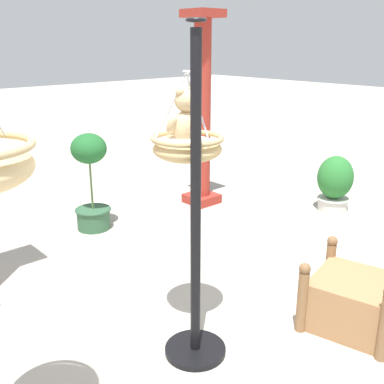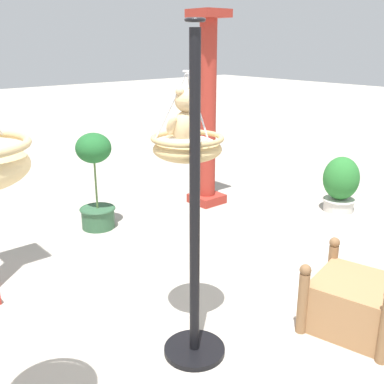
% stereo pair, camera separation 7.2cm
% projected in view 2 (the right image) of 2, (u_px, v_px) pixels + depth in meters
% --- Properties ---
extents(ground_plane, '(40.00, 40.00, 0.00)m').
position_uv_depth(ground_plane, '(195.00, 332.00, 3.59)').
color(ground_plane, '#A8A093').
extents(display_pole_central, '(0.44, 0.44, 2.27)m').
position_uv_depth(display_pole_central, '(195.00, 267.00, 3.14)').
color(display_pole_central, black).
rests_on(display_pole_central, ground).
extents(hanging_basket_with_teddy, '(0.50, 0.50, 0.61)m').
position_uv_depth(hanging_basket_with_teddy, '(187.00, 147.00, 3.17)').
color(hanging_basket_with_teddy, tan).
extents(teddy_bear, '(0.28, 0.25, 0.40)m').
position_uv_depth(teddy_bear, '(185.00, 121.00, 3.13)').
color(teddy_bear, tan).
extents(greenhouse_pillar_left, '(0.42, 0.42, 2.52)m').
position_uv_depth(greenhouse_pillar_left, '(208.00, 116.00, 6.07)').
color(greenhouse_pillar_left, '#9E2D23').
rests_on(greenhouse_pillar_left, ground).
extents(wooden_planter_box, '(0.82, 0.81, 0.58)m').
position_uv_depth(wooden_planter_box, '(355.00, 301.00, 3.58)').
color(wooden_planter_box, '#9E7047').
rests_on(wooden_planter_box, ground).
extents(potted_plant_fern_front, '(0.43, 0.43, 1.15)m').
position_uv_depth(potted_plant_fern_front, '(96.00, 179.00, 5.40)').
color(potted_plant_fern_front, '#2D5638').
rests_on(potted_plant_fern_front, ground).
extents(potted_plant_flowering_red, '(0.46, 0.46, 0.73)m').
position_uv_depth(potted_plant_flowering_red, '(341.00, 184.00, 6.02)').
color(potted_plant_flowering_red, beige).
rests_on(potted_plant_flowering_red, ground).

